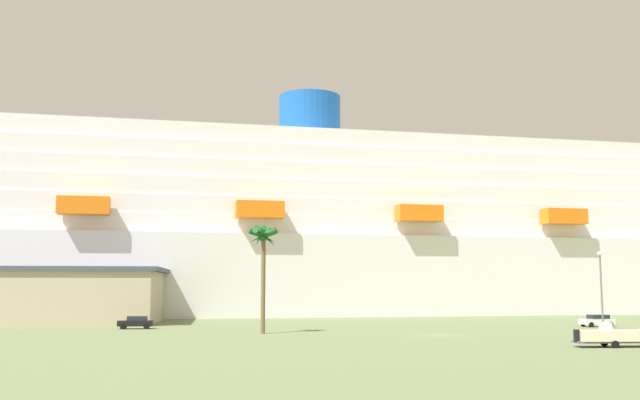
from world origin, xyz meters
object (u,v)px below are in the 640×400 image
street_lamp (601,281)px  parked_car_black_coupe (136,322)px  small_boat_on_trailer (621,336)px  palm_tree (263,245)px  cruise_ship (465,244)px  parked_car_white_van (597,320)px

street_lamp → parked_car_black_coupe: bearing=165.7°
small_boat_on_trailer → palm_tree: size_ratio=0.69×
cruise_ship → parked_car_black_coupe: 77.03m
cruise_ship → street_lamp: (-4.08, -62.30, -7.90)m
small_boat_on_trailer → street_lamp: 20.61m
palm_tree → street_lamp: (38.88, -3.06, -4.07)m
street_lamp → palm_tree: bearing=175.5°
cruise_ship → palm_tree: cruise_ship is taller
cruise_ship → street_lamp: 62.93m
parked_car_white_van → street_lamp: bearing=-114.7°
street_lamp → parked_car_white_van: (5.35, 11.66, -5.12)m
small_boat_on_trailer → parked_car_white_van: size_ratio=1.93×
palm_tree → parked_car_white_van: (44.23, 8.60, -9.19)m
street_lamp → cruise_ship: bearing=86.3°
cruise_ship → small_boat_on_trailer: bearing=-98.5°
parked_car_black_coupe → palm_tree: bearing=-34.9°
cruise_ship → palm_tree: (-42.96, -59.24, -3.84)m
parked_car_white_van → parked_car_black_coupe: (-59.77, 2.25, -0.00)m
street_lamp → parked_car_black_coupe: street_lamp is taller
parked_car_white_van → parked_car_black_coupe: 59.81m
parked_car_black_coupe → small_boat_on_trailer: bearing=-34.8°
cruise_ship → street_lamp: cruise_ship is taller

